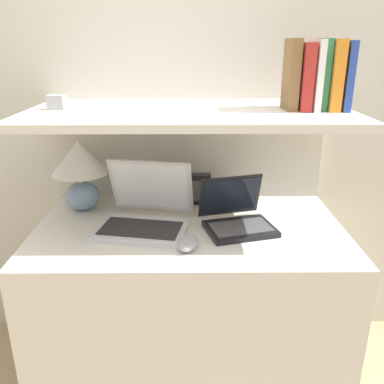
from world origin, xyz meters
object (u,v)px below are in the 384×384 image
(table_lamp, at_px, (81,167))
(book_orange, at_px, (333,75))
(computer_mouse, at_px, (189,243))
(book_white, at_px, (315,75))
(book_red, at_px, (305,77))
(laptop_small, at_px, (238,218))
(shelf_gadget, at_px, (58,102))
(book_green, at_px, (323,75))
(laptop_large, at_px, (146,214))
(router_box, at_px, (198,189))
(book_blue, at_px, (344,76))
(book_brown, at_px, (292,75))

(table_lamp, height_order, book_orange, book_orange)
(computer_mouse, bearing_deg, book_white, 28.51)
(computer_mouse, bearing_deg, book_red, 30.57)
(laptop_small, xyz_separation_m, book_white, (0.26, 0.08, 0.52))
(table_lamp, bearing_deg, shelf_gadget, -105.41)
(computer_mouse, xyz_separation_m, book_green, (0.48, 0.24, 0.54))
(book_orange, height_order, shelf_gadget, book_orange)
(laptop_small, bearing_deg, laptop_large, 178.16)
(router_box, relative_size, book_red, 0.57)
(computer_mouse, relative_size, router_box, 0.94)
(computer_mouse, bearing_deg, book_green, 27.13)
(table_lamp, relative_size, book_blue, 1.26)
(book_orange, bearing_deg, shelf_gadget, 180.00)
(book_green, relative_size, book_red, 1.06)
(book_blue, xyz_separation_m, book_red, (-0.14, 0.00, -0.00))
(book_white, height_order, book_red, book_white)
(laptop_large, relative_size, laptop_small, 1.27)
(book_blue, xyz_separation_m, book_orange, (-0.04, 0.00, 0.00))
(book_brown, bearing_deg, book_red, 0.00)
(table_lamp, relative_size, book_white, 1.24)
(book_orange, bearing_deg, table_lamp, 173.36)
(laptop_small, bearing_deg, book_red, 19.11)
(laptop_large, distance_m, book_blue, 0.88)
(laptop_small, relative_size, book_red, 1.30)
(book_brown, bearing_deg, book_blue, 0.00)
(book_red, bearing_deg, laptop_small, -160.89)
(laptop_small, bearing_deg, computer_mouse, -138.48)
(table_lamp, xyz_separation_m, book_green, (0.92, -0.11, 0.37))
(book_blue, bearing_deg, table_lamp, 173.63)
(book_white, distance_m, shelf_gadget, 0.93)
(laptop_small, relative_size, book_green, 1.23)
(book_white, xyz_separation_m, book_brown, (-0.08, 0.00, 0.00))
(book_red, bearing_deg, book_orange, 0.00)
(shelf_gadget, bearing_deg, laptop_small, -6.77)
(book_blue, distance_m, book_orange, 0.04)
(computer_mouse, height_order, router_box, router_box)
(book_blue, relative_size, shelf_gadget, 3.87)
(laptop_large, height_order, laptop_small, laptop_large)
(laptop_large, height_order, book_brown, book_brown)
(book_orange, distance_m, book_red, 0.10)
(laptop_small, distance_m, shelf_gadget, 0.79)
(router_box, xyz_separation_m, book_orange, (0.47, -0.18, 0.49))
(computer_mouse, distance_m, router_box, 0.43)
(book_blue, xyz_separation_m, book_green, (-0.08, 0.00, 0.00))
(table_lamp, relative_size, router_box, 2.27)
(laptop_small, xyz_separation_m, shelf_gadget, (-0.66, 0.08, 0.42))
(router_box, relative_size, book_blue, 0.55)
(router_box, bearing_deg, laptop_large, -129.24)
(router_box, xyz_separation_m, book_red, (0.37, -0.18, 0.49))
(book_brown, distance_m, shelf_gadget, 0.85)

